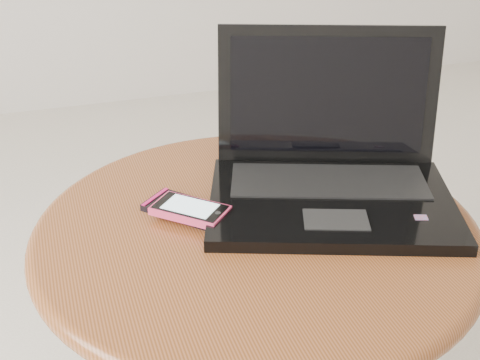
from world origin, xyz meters
name	(u,v)px	position (x,y,z in m)	size (l,w,h in m)	color
table	(256,284)	(-0.01, 0.11, 0.40)	(0.64, 0.64, 0.50)	#553114
laptop	(330,170)	(0.13, 0.15, 0.55)	(0.42, 0.38, 0.23)	black
phone_black	(184,209)	(-0.10, 0.17, 0.51)	(0.12, 0.13, 0.01)	black
phone_pink	(190,210)	(-0.09, 0.14, 0.52)	(0.11, 0.11, 0.01)	#D5355F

